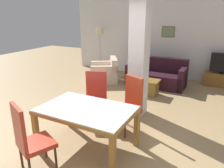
# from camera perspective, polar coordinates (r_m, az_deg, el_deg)

# --- Properties ---
(ground_plane) EXTENTS (18.00, 18.00, 0.00)m
(ground_plane) POSITION_cam_1_polar(r_m,az_deg,el_deg) (3.99, -6.31, -16.03)
(ground_plane) COLOR #A28459
(back_wall) EXTENTS (7.20, 0.09, 2.70)m
(back_wall) POSITION_cam_1_polar(r_m,az_deg,el_deg) (7.99, 13.96, 11.36)
(back_wall) COLOR silver
(back_wall) RESTS_ON ground_plane
(divider_pillar) EXTENTS (0.35, 0.40, 2.70)m
(divider_pillar) POSITION_cam_1_polar(r_m,az_deg,el_deg) (4.75, 7.08, 7.31)
(divider_pillar) COLOR silver
(divider_pillar) RESTS_ON ground_plane
(dining_table) EXTENTS (1.54, 1.00, 0.74)m
(dining_table) POSITION_cam_1_polar(r_m,az_deg,el_deg) (3.69, -6.64, -8.39)
(dining_table) COLOR #A27334
(dining_table) RESTS_ON ground_plane
(dining_chair_near_left) EXTENTS (0.61, 0.61, 1.08)m
(dining_chair_near_left) POSITION_cam_1_polar(r_m,az_deg,el_deg) (3.37, -20.81, -12.97)
(dining_chair_near_left) COLOR #BD3523
(dining_chair_near_left) RESTS_ON ground_plane
(dining_chair_far_right) EXTENTS (0.60, 0.60, 1.08)m
(dining_chair_far_right) POSITION_cam_1_polar(r_m,az_deg,el_deg) (4.26, 4.55, -4.97)
(dining_chair_far_right) COLOR #B8381D
(dining_chair_far_right) RESTS_ON ground_plane
(dining_chair_far_left) EXTENTS (0.60, 0.60, 1.08)m
(dining_chair_far_left) POSITION_cam_1_polar(r_m,az_deg,el_deg) (4.59, -4.27, -3.24)
(dining_chair_far_left) COLOR #B83026
(dining_chair_far_left) RESTS_ON ground_plane
(sofa) EXTENTS (1.79, 0.86, 0.86)m
(sofa) POSITION_cam_1_polar(r_m,az_deg,el_deg) (7.12, 11.57, 2.04)
(sofa) COLOR black
(sofa) RESTS_ON ground_plane
(armchair) EXTENTS (1.18, 1.19, 0.80)m
(armchair) POSITION_cam_1_polar(r_m,az_deg,el_deg) (7.36, -1.85, 2.83)
(armchair) COLOR beige
(armchair) RESTS_ON ground_plane
(coffee_table) EXTENTS (0.74, 0.48, 0.43)m
(coffee_table) POSITION_cam_1_polar(r_m,az_deg,el_deg) (6.29, 8.83, -0.67)
(coffee_table) COLOR brown
(coffee_table) RESTS_ON ground_plane
(bottle) EXTENTS (0.08, 0.08, 0.23)m
(bottle) POSITION_cam_1_polar(r_m,az_deg,el_deg) (6.31, 7.94, 2.25)
(bottle) COLOR #194C23
(bottle) RESTS_ON coffee_table
(floor_lamp) EXTENTS (0.30, 0.30, 1.67)m
(floor_lamp) POSITION_cam_1_polar(r_m,az_deg,el_deg) (8.57, -3.21, 12.61)
(floor_lamp) COLOR #B7B7BC
(floor_lamp) RESTS_ON ground_plane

